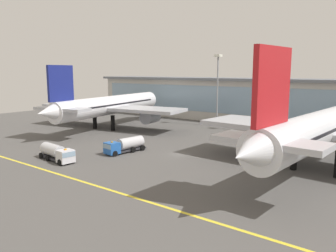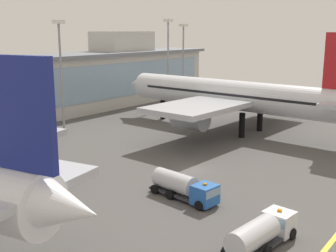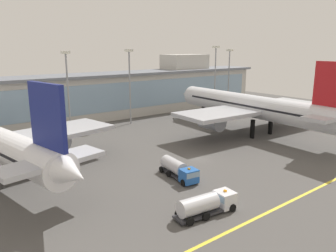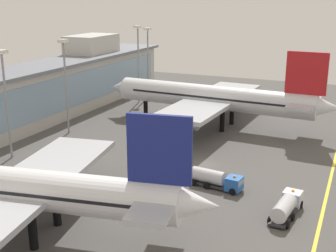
{
  "view_description": "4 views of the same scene",
  "coord_description": "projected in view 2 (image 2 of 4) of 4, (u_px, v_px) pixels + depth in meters",
  "views": [
    {
      "loc": [
        38.49,
        -52.68,
        16.24
      ],
      "look_at": [
        -4.3,
        2.51,
        4.91
      ],
      "focal_mm": 36.6,
      "sensor_mm": 36.0,
      "label": 1
    },
    {
      "loc": [
        -47.64,
        -31.78,
        19.08
      ],
      "look_at": [
        -1.49,
        3.26,
        6.19
      ],
      "focal_mm": 45.5,
      "sensor_mm": 36.0,
      "label": 2
    },
    {
      "loc": [
        -43.68,
        -45.98,
        21.7
      ],
      "look_at": [
        1.31,
        11.48,
        4.43
      ],
      "focal_mm": 35.63,
      "sensor_mm": 36.0,
      "label": 3
    },
    {
      "loc": [
        -74.76,
        -25.21,
        30.44
      ],
      "look_at": [
        4.23,
        9.61,
        5.18
      ],
      "focal_mm": 47.96,
      "sensor_mm": 36.0,
      "label": 4
    }
  ],
  "objects": [
    {
      "name": "airliner_near_right",
      "position": [
        236.0,
        96.0,
        81.73
      ],
      "size": [
        42.68,
        57.78,
        18.98
      ],
      "rotation": [
        0.0,
        0.0,
        1.52
      ],
      "color": "black",
      "rests_on": "ground"
    },
    {
      "name": "fuel_tanker_truck",
      "position": [
        185.0,
        187.0,
        49.2
      ],
      "size": [
        3.87,
        9.28,
        2.9
      ],
      "rotation": [
        0.0,
        0.0,
        4.59
      ],
      "color": "black",
      "rests_on": "ground"
    },
    {
      "name": "apron_light_mast_west",
      "position": [
        168.0,
        49.0,
        108.48
      ],
      "size": [
        1.8,
        1.8,
        22.17
      ],
      "color": "gray",
      "rests_on": "ground"
    },
    {
      "name": "ground_plane",
      "position": [
        193.0,
        170.0,
        59.94
      ],
      "size": [
        183.26,
        183.26,
        0.0
      ],
      "primitive_type": "plane",
      "color": "#514F4C"
    },
    {
      "name": "apron_light_mast_far_east",
      "position": [
        183.0,
        51.0,
        115.21
      ],
      "size": [
        1.8,
        1.8,
        21.08
      ],
      "color": "gray",
      "rests_on": "ground"
    },
    {
      "name": "baggage_tug_near",
      "position": [
        262.0,
        232.0,
        38.2
      ],
      "size": [
        9.26,
        3.77,
        2.9
      ],
      "rotation": [
        0.0,
        0.0,
        6.17
      ],
      "color": "black",
      "rests_on": "ground"
    },
    {
      "name": "terminal_building",
      "position": [
        5.0,
        89.0,
        87.85
      ],
      "size": [
        133.9,
        14.0,
        19.1
      ],
      "color": "beige",
      "rests_on": "ground"
    },
    {
      "name": "apron_light_mast_east",
      "position": [
        60.0,
        58.0,
        82.65
      ],
      "size": [
        1.8,
        1.8,
        21.24
      ],
      "color": "gray",
      "rests_on": "ground"
    }
  ]
}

